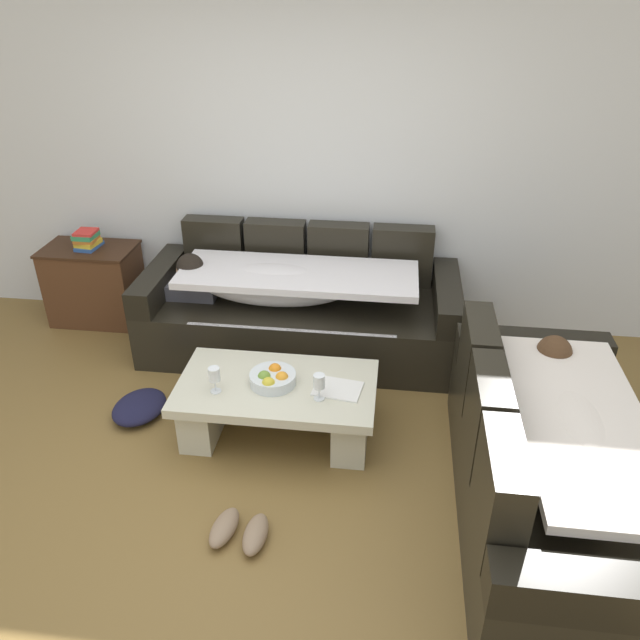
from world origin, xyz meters
name	(u,v)px	position (x,y,z in m)	size (l,w,h in m)	color
ground_plane	(251,500)	(0.00, 0.00, 0.00)	(14.00, 14.00, 0.00)	brown
back_wall	(305,155)	(0.00, 2.15, 1.35)	(9.00, 0.10, 2.70)	silver
couch_along_wall	(296,309)	(0.00, 1.62, 0.33)	(2.32, 0.92, 0.88)	black
couch_near_window	(550,467)	(1.56, 0.10, 0.34)	(0.92, 1.92, 0.88)	black
coffee_table	(277,403)	(0.04, 0.58, 0.24)	(1.20, 0.68, 0.38)	beige
fruit_bowl	(273,378)	(0.02, 0.58, 0.42)	(0.28, 0.28, 0.10)	silver
wine_glass_near_left	(214,375)	(-0.30, 0.46, 0.50)	(0.07, 0.07, 0.17)	silver
wine_glass_near_right	(319,382)	(0.32, 0.47, 0.50)	(0.07, 0.07, 0.17)	silver
open_magazine	(338,389)	(0.42, 0.57, 0.39)	(0.28, 0.21, 0.01)	white
side_cabinet	(95,284)	(-1.70, 1.85, 0.32)	(0.72, 0.44, 0.64)	#4D2D1A
book_stack_on_cabinet	(87,240)	(-1.69, 1.85, 0.71)	(0.18, 0.22, 0.14)	#2D569E
pair_of_shoes	(240,531)	(0.00, -0.26, 0.04)	(0.32, 0.30, 0.09)	#8C7259
crumpled_garment	(139,407)	(-0.89, 0.65, 0.06)	(0.40, 0.32, 0.12)	#191933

